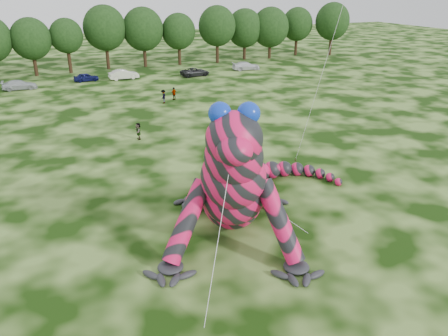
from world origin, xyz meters
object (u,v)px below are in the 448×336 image
object	(u,v)px
tree_15	(270,33)
spectator_3	(174,94)
tree_8	(32,47)
tree_14	(245,34)
car_7	(246,66)
spectator_2	(163,97)
tree_11	(144,37)
tree_9	(68,46)
tree_13	(217,34)
tree_10	(106,37)
tree_16	(297,31)
car_6	(195,72)
tree_17	(332,29)
inflatable_gecko	(232,155)
spectator_5	(138,131)
tree_12	(179,39)
car_5	(124,74)
car_4	(86,77)
car_3	(19,85)

from	to	relation	value
tree_15	spectator_3	size ratio (longest dim) A/B	6.05
tree_8	tree_14	xyz separation A→B (m)	(37.68, 1.74, 0.23)
car_7	spectator_2	distance (m)	25.01
tree_11	tree_15	xyz separation A→B (m)	(24.69, -0.42, -0.22)
tree_9	tree_13	world-z (taller)	tree_13
tree_10	tree_16	xyz separation A→B (m)	(38.05, 0.79, -0.57)
tree_10	tree_15	size ratio (longest dim) A/B	1.09
car_6	tree_17	bearing A→B (deg)	-77.90
inflatable_gecko	spectator_5	distance (m)	17.79
tree_8	tree_14	world-z (taller)	tree_14
tree_13	tree_16	bearing A→B (deg)	6.99
car_7	spectator_3	distance (m)	22.97
tree_14	tree_16	bearing A→B (deg)	3.10
tree_8	tree_14	distance (m)	37.72
tree_8	car_7	world-z (taller)	tree_8
tree_8	tree_12	xyz separation A→B (m)	(24.23, 0.75, 0.01)
spectator_2	spectator_5	size ratio (longest dim) A/B	1.05
tree_14	tree_9	bearing A→B (deg)	-177.57
car_5	car_6	bearing A→B (deg)	-102.64
tree_10	spectator_5	world-z (taller)	tree_10
tree_17	car_7	xyz separation A→B (m)	(-23.17, -8.38, -4.46)
tree_10	spectator_3	size ratio (longest dim) A/B	6.60
tree_14	car_5	bearing A→B (deg)	-158.34
tree_17	spectator_2	xyz separation A→B (m)	(-42.26, -24.54, -4.31)
inflatable_gecko	car_7	world-z (taller)	inflatable_gecko
inflatable_gecko	tree_9	size ratio (longest dim) A/B	1.98
tree_8	tree_15	world-z (taller)	tree_15
tree_12	tree_15	distance (m)	18.46
tree_11	tree_12	distance (m)	6.27
car_4	spectator_5	size ratio (longest dim) A/B	2.29
tree_12	spectator_5	distance (m)	41.24
tree_16	car_7	distance (m)	20.42
tree_9	spectator_3	distance (m)	26.46
tree_12	tree_9	bearing A→B (deg)	-178.81
tree_14	tree_8	bearing A→B (deg)	-177.36
tree_11	spectator_2	size ratio (longest dim) A/B	6.01
tree_10	car_3	distance (m)	18.65
inflatable_gecko	tree_17	bearing A→B (deg)	72.45
tree_10	tree_17	xyz separation A→B (m)	(44.55, -1.92, -0.10)
tree_13	car_5	xyz separation A→B (m)	(-19.07, -8.49, -4.32)
spectator_5	tree_13	bearing A→B (deg)	154.16
car_5	spectator_3	world-z (taller)	spectator_3
tree_16	tree_11	bearing A→B (deg)	-177.87
spectator_2	tree_12	bearing A→B (deg)	-167.74
car_4	car_6	bearing A→B (deg)	-100.87
spectator_3	spectator_2	distance (m)	2.05
tree_17	inflatable_gecko	bearing A→B (deg)	-130.56
car_6	tree_13	bearing A→B (deg)	-42.64
tree_11	car_4	world-z (taller)	tree_11
tree_13	spectator_3	world-z (taller)	tree_13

